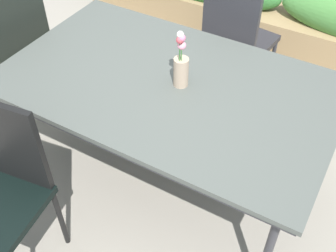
# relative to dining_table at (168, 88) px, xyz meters

# --- Properties ---
(ground_plane) EXTENTS (12.00, 12.00, 0.00)m
(ground_plane) POSITION_rel_dining_table_xyz_m (-0.05, 0.01, -0.69)
(ground_plane) COLOR gray
(dining_table) EXTENTS (1.73, 1.05, 0.73)m
(dining_table) POSITION_rel_dining_table_xyz_m (0.00, 0.00, 0.00)
(dining_table) COLOR #4C514C
(dining_table) RESTS_ON ground
(chair_end_left) EXTENTS (0.49, 0.49, 1.04)m
(chair_end_left) POSITION_rel_dining_table_xyz_m (-1.15, -0.01, -0.10)
(chair_end_left) COLOR black
(chair_end_left) RESTS_ON ground
(chair_far_side) EXTENTS (0.45, 0.45, 1.02)m
(chair_far_side) POSITION_rel_dining_table_xyz_m (0.04, 0.83, -0.11)
(chair_far_side) COLOR #2A292C
(chair_far_side) RESTS_ON ground
(chair_near_left) EXTENTS (0.45, 0.45, 0.95)m
(chair_near_left) POSITION_rel_dining_table_xyz_m (-0.40, -0.83, -0.15)
(chair_near_left) COLOR black
(chair_near_left) RESTS_ON ground
(flower_vase) EXTENTS (0.08, 0.08, 0.31)m
(flower_vase) POSITION_rel_dining_table_xyz_m (0.07, 0.01, 0.16)
(flower_vase) COLOR tan
(flower_vase) RESTS_ON dining_table
(planter_box) EXTENTS (3.53, 0.41, 0.69)m
(planter_box) POSITION_rel_dining_table_xyz_m (0.13, 1.62, -0.37)
(planter_box) COLOR #9E7F56
(planter_box) RESTS_ON ground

